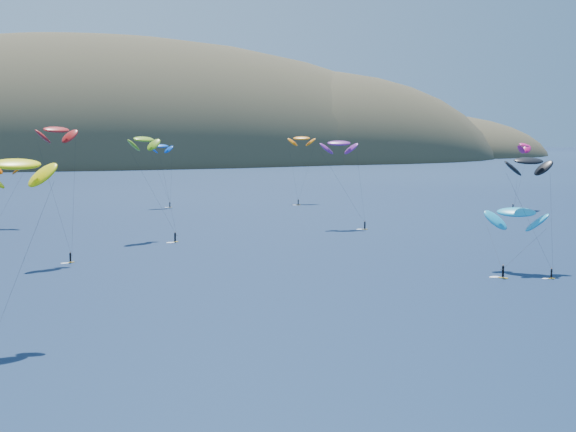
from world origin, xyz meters
The scene contains 11 objects.
island centered at (39.40, 562.36, -10.74)m, with size 730.00×300.00×210.00m.
kitesurfer_1 centered at (-33.41, 157.73, 15.67)m, with size 9.76×9.23×18.17m.
kitesurfer_2 centered at (-30.18, 43.44, 20.40)m, with size 9.84×11.21×22.95m.
kitesurfer_3 centered at (-3.78, 125.79, 21.97)m, with size 10.40×14.61×24.43m.
kitesurfer_4 centered at (11.47, 195.70, 18.85)m, with size 7.95×7.26×20.95m.
kitesurfer_5 centered at (51.20, 63.87, 10.08)m, with size 12.24×12.41×13.01m.
kitesurfer_6 centered at (45.34, 131.59, 20.71)m, with size 9.68×12.09×23.26m.
kitesurfer_7 centered at (54.65, 65.72, 18.82)m, with size 8.83×13.39×21.22m.
kitesurfer_8 centered at (115.08, 154.79, 19.32)m, with size 10.24×8.31×21.71m.
kitesurfer_9 centered at (-23.42, 100.23, 24.19)m, with size 8.94×8.72×26.53m.
kitesurfer_11 centered at (58.09, 196.57, 21.04)m, with size 10.28×14.55×23.49m.
Camera 1 is at (-29.27, -54.37, 24.69)m, focal length 50.00 mm.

